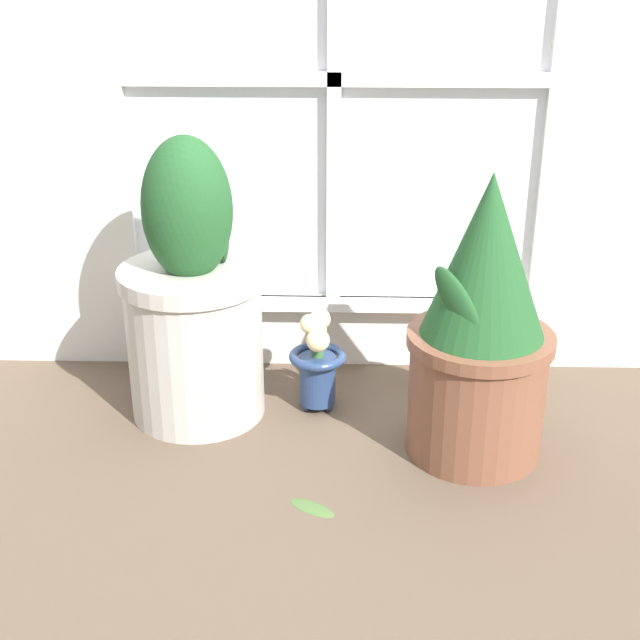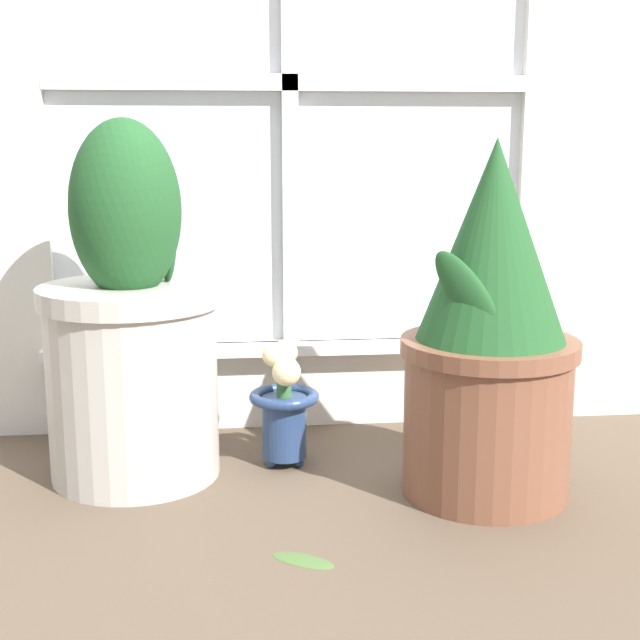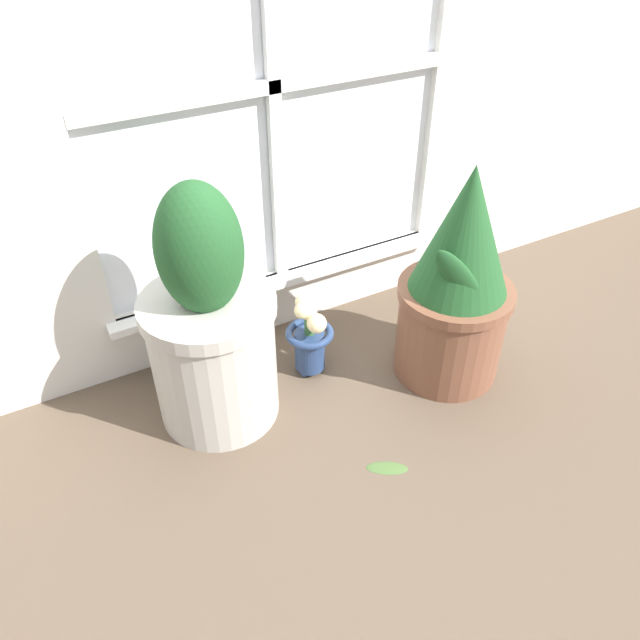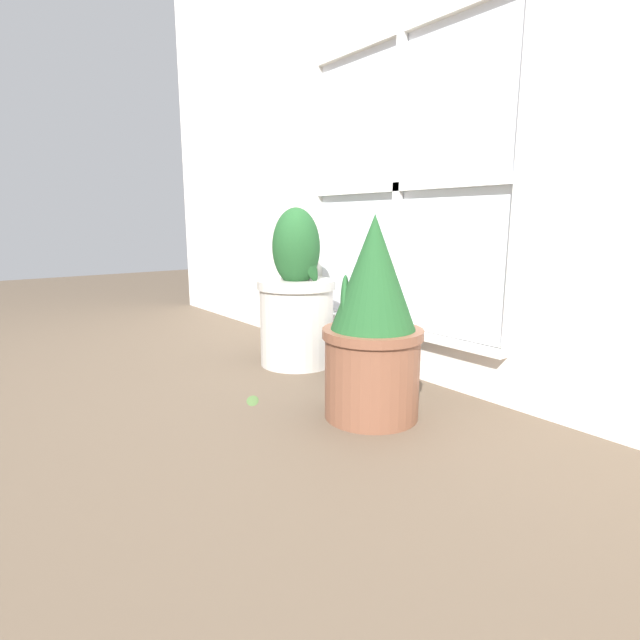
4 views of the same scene
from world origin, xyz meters
name	(u,v)px [view 4 (image 4 of 4)]	position (x,y,z in m)	size (l,w,h in m)	color
ground_plane	(268,401)	(0.00, 0.00, 0.00)	(10.00, 10.00, 0.00)	brown
wall_with_window	(404,60)	(0.00, 0.66, 1.28)	(4.40, 0.10, 2.50)	silver
potted_plant_left	(297,301)	(-0.34, 0.37, 0.29)	(0.35, 0.35, 0.71)	#B7B2A8
potted_plant_right	(373,325)	(0.34, 0.20, 0.31)	(0.33, 0.33, 0.67)	brown
flower_vase	(343,347)	(-0.04, 0.39, 0.13)	(0.14, 0.14, 0.26)	navy
fallen_leaf	(253,400)	(-0.03, -0.04, 0.00)	(0.12, 0.09, 0.01)	#476633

